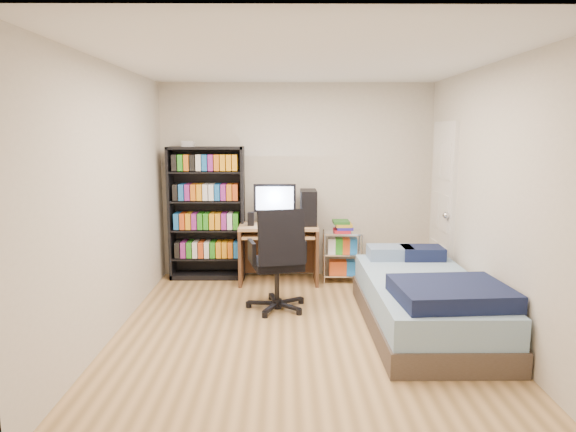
{
  "coord_description": "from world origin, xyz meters",
  "views": [
    {
      "loc": [
        -0.16,
        -4.66,
        1.87
      ],
      "look_at": [
        -0.12,
        0.4,
        1.05
      ],
      "focal_mm": 32.0,
      "sensor_mm": 36.0,
      "label": 1
    }
  ],
  "objects_px": {
    "media_shelf": "(207,212)",
    "office_chair": "(278,278)",
    "computer_desk": "(286,230)",
    "bed": "(425,302)"
  },
  "relations": [
    {
      "from": "media_shelf",
      "to": "office_chair",
      "type": "distance_m",
      "value": 1.64
    },
    {
      "from": "computer_desk",
      "to": "bed",
      "type": "bearing_deg",
      "value": -51.0
    },
    {
      "from": "office_chair",
      "to": "bed",
      "type": "height_order",
      "value": "office_chair"
    },
    {
      "from": "media_shelf",
      "to": "computer_desk",
      "type": "distance_m",
      "value": 1.05
    },
    {
      "from": "media_shelf",
      "to": "computer_desk",
      "type": "relative_size",
      "value": 1.43
    },
    {
      "from": "media_shelf",
      "to": "computer_desk",
      "type": "height_order",
      "value": "media_shelf"
    },
    {
      "from": "office_chair",
      "to": "bed",
      "type": "xyz_separation_m",
      "value": [
        1.42,
        -0.55,
        -0.08
      ]
    },
    {
      "from": "bed",
      "to": "media_shelf",
      "type": "bearing_deg",
      "value": 142.55
    },
    {
      "from": "media_shelf",
      "to": "bed",
      "type": "relative_size",
      "value": 0.82
    },
    {
      "from": "office_chair",
      "to": "bed",
      "type": "relative_size",
      "value": 0.51
    }
  ]
}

